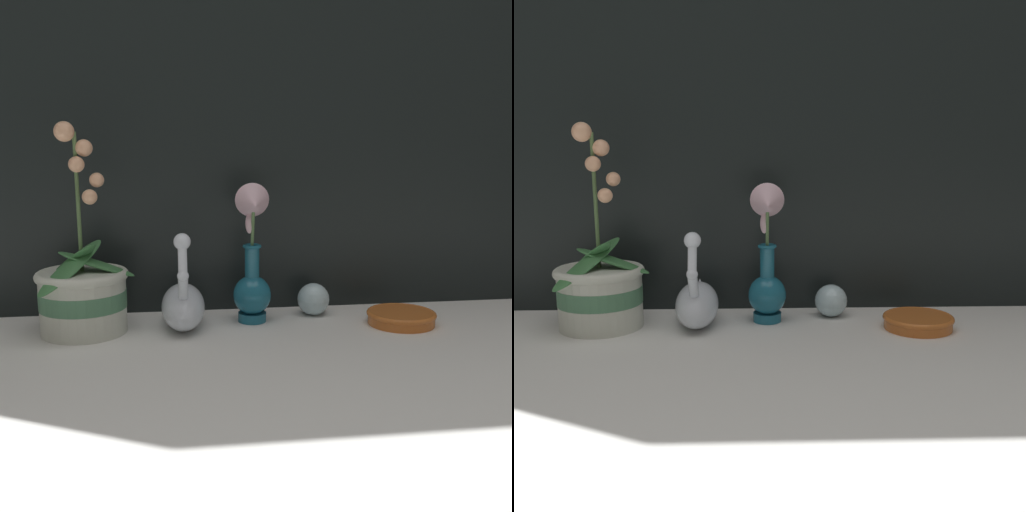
% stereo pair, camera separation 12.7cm
% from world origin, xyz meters
% --- Properties ---
extents(ground_plane, '(2.80, 2.80, 0.00)m').
position_xyz_m(ground_plane, '(0.00, 0.00, 0.00)').
color(ground_plane, silver).
extents(window_backdrop, '(2.80, 0.03, 1.20)m').
position_xyz_m(window_backdrop, '(0.00, 0.27, 0.60)').
color(window_backdrop, black).
rests_on(window_backdrop, ground_plane).
extents(orchid_potted_plant, '(0.21, 0.21, 0.43)m').
position_xyz_m(orchid_potted_plant, '(-0.34, 0.12, 0.09)').
color(orchid_potted_plant, beige).
rests_on(orchid_potted_plant, ground_plane).
extents(swan_figurine, '(0.09, 0.21, 0.21)m').
position_xyz_m(swan_figurine, '(-0.13, 0.12, 0.05)').
color(swan_figurine, silver).
rests_on(swan_figurine, ground_plane).
extents(blue_vase, '(0.08, 0.11, 0.31)m').
position_xyz_m(blue_vase, '(0.02, 0.14, 0.13)').
color(blue_vase, '#195B75').
rests_on(blue_vase, ground_plane).
extents(glass_sphere, '(0.07, 0.07, 0.07)m').
position_xyz_m(glass_sphere, '(0.16, 0.19, 0.04)').
color(glass_sphere, silver).
rests_on(glass_sphere, ground_plane).
extents(amber_dish, '(0.15, 0.15, 0.03)m').
position_xyz_m(amber_dish, '(0.34, 0.09, 0.02)').
color(amber_dish, '#C66628').
rests_on(amber_dish, ground_plane).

